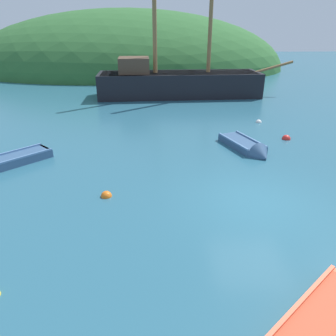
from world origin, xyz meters
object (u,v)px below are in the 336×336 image
Objects in this scene: rowboat_far at (248,148)px; buoy_white at (259,122)px; rowboat_center at (1,165)px; buoy_red at (286,139)px; sailing_ship at (177,87)px; buoy_orange at (106,196)px.

rowboat_far is 9.84× the size of buoy_white.
rowboat_far is at bearing -111.96° from buoy_white.
buoy_red is at bearing 148.62° from rowboat_center.
sailing_ship is 8.53m from buoy_white.
rowboat_center is at bearing -153.61° from buoy_white.
rowboat_center reaches higher than buoy_white.
rowboat_center is at bearing -166.47° from buoy_red.
rowboat_far and rowboat_center have the same top height.
buoy_orange is (4.41, -2.43, -0.10)m from rowboat_center.
buoy_white is at bearing 99.73° from buoy_red.
rowboat_center is 5.04m from buoy_orange.
buoy_white is 0.78× the size of buoy_red.
rowboat_center is 8.81× the size of buoy_orange.
rowboat_far is 7.70× the size of buoy_red.
sailing_ship is 4.66× the size of rowboat_far.
buoy_orange is at bearing -145.64° from buoy_red.
sailing_ship reaches higher than buoy_white.
rowboat_far reaches higher than buoy_white.
buoy_red is (7.88, 5.39, 0.00)m from buoy_orange.
buoy_white is 2.94m from buoy_red.
sailing_ship is 11.99m from rowboat_far.
rowboat_center reaches higher than buoy_orange.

